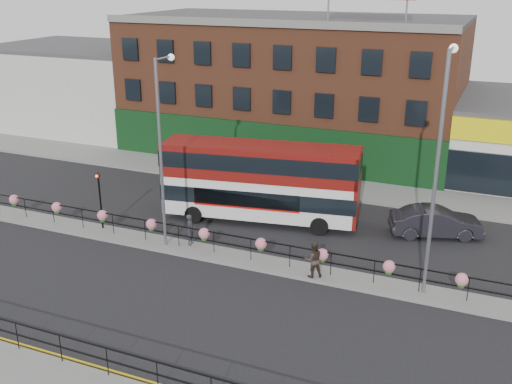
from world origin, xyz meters
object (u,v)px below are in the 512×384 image
at_px(double_decker_bus, 261,175).
at_px(car, 436,222).
at_px(pedestrian_b, 313,259).
at_px(lamp_column_east, 439,154).
at_px(lamp_column_west, 162,138).
at_px(pedestrian_a, 190,229).

relative_size(double_decker_bus, car, 2.21).
xyz_separation_m(pedestrian_b, lamp_column_east, (4.90, 0.77, 5.32)).
bearing_deg(lamp_column_east, car, 93.21).
height_order(double_decker_bus, lamp_column_west, lamp_column_west).
bearing_deg(pedestrian_b, lamp_column_west, -37.96).
bearing_deg(lamp_column_east, lamp_column_west, -179.06).
relative_size(pedestrian_a, pedestrian_b, 0.94).
xyz_separation_m(double_decker_bus, lamp_column_east, (9.78, -4.79, 3.61)).
distance_m(pedestrian_a, pedestrian_b, 6.90).
height_order(pedestrian_a, lamp_column_east, lamp_column_east).
distance_m(car, lamp_column_west, 15.04).
height_order(pedestrian_b, lamp_column_west, lamp_column_west).
bearing_deg(lamp_column_west, pedestrian_b, -4.00).
distance_m(pedestrian_b, lamp_column_east, 7.27).
bearing_deg(pedestrian_a, double_decker_bus, -33.07).
height_order(pedestrian_a, pedestrian_b, pedestrian_b).
bearing_deg(car, lamp_column_west, 99.00).
relative_size(double_decker_bus, lamp_column_east, 1.08).
bearing_deg(lamp_column_east, pedestrian_b, -171.05).
bearing_deg(car, lamp_column_east, 164.18).
relative_size(car, lamp_column_west, 0.54).
distance_m(lamp_column_west, lamp_column_east, 12.90).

